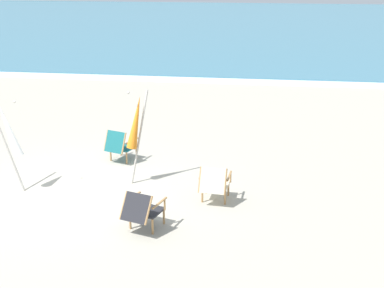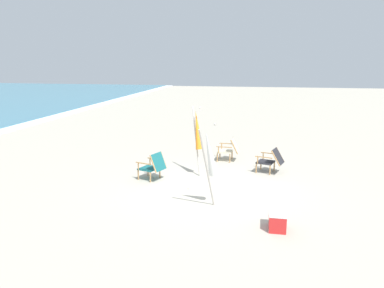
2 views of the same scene
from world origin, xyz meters
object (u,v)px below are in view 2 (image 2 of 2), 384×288
Objects in this scene: umbrella_furled_orange at (197,130)px; beach_chair_back_left at (230,149)px; beach_chair_back_right at (153,165)px; cooler_box at (277,220)px; beach_chair_front_right at (271,160)px; umbrella_furled_white at (210,154)px.

beach_chair_back_left is at bearing -24.65° from umbrella_furled_orange.
beach_chair_back_left is (2.50, -1.98, -0.00)m from beach_chair_back_right.
beach_chair_back_right is 1.07× the size of beach_chair_back_left.
beach_chair_front_right is at bearing 0.87° from cooler_box.
umbrella_furled_orange reaches higher than beach_chair_front_right.
beach_chair_back_left is at bearing 49.54° from beach_chair_front_right.
beach_chair_front_right is at bearing -130.46° from beach_chair_back_left.
umbrella_furled_orange reaches higher than beach_chair_back_left.
beach_chair_back_left is at bearing -38.43° from beach_chair_back_right.
beach_chair_back_right reaches higher than beach_chair_front_right.
beach_chair_front_right is at bearing -68.41° from beach_chair_back_right.
beach_chair_back_left is 2.17m from umbrella_furled_orange.
umbrella_furled_orange is (-0.61, 2.19, 0.94)m from beach_chair_front_right.
umbrella_furled_white is 0.96× the size of umbrella_furled_orange.
umbrella_furled_white is 2.64m from umbrella_furled_orange.
umbrella_furled_white is (-1.82, -1.89, 0.87)m from beach_chair_back_right.
beach_chair_back_left reaches higher than cooler_box.
beach_chair_front_right is 0.46× the size of umbrella_furled_white.
beach_chair_back_left is 0.40× the size of umbrella_furled_white.
cooler_box is at bearing -179.13° from beach_chair_front_right.
beach_chair_back_right is 4.35m from cooler_box.
cooler_box is at bearing -128.02° from beach_chair_back_right.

